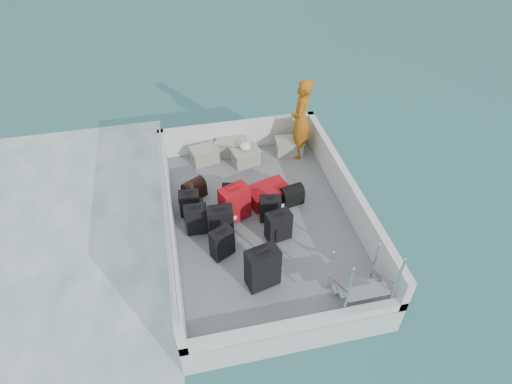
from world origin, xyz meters
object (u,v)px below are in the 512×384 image
(suitcase_1, at_px, (196,220))
(crate_1, at_px, (231,147))
(suitcase_7, at_px, (270,209))
(suitcase_4, at_px, (221,222))
(suitcase_0, at_px, (222,243))
(suitcase_8, at_px, (268,194))
(suitcase_3, at_px, (263,268))
(crate_0, at_px, (205,155))
(suitcase_5, at_px, (235,204))
(suitcase_2, at_px, (190,204))
(suitcase_6, at_px, (278,226))
(crate_3, at_px, (289,147))
(passenger, at_px, (301,119))
(crate_2, at_px, (246,157))

(suitcase_1, bearing_deg, crate_1, 68.88)
(suitcase_7, xyz_separation_m, crate_1, (-0.37, 2.25, -0.09))
(suitcase_4, bearing_deg, crate_1, 80.31)
(suitcase_1, bearing_deg, suitcase_0, -57.60)
(suitcase_8, bearing_deg, suitcase_3, 146.80)
(crate_0, bearing_deg, suitcase_5, -79.91)
(suitcase_5, bearing_deg, suitcase_8, 3.90)
(suitcase_2, xyz_separation_m, suitcase_5, (0.83, -0.28, 0.09))
(suitcase_5, xyz_separation_m, suitcase_6, (0.68, -0.70, -0.06))
(suitcase_2, height_order, crate_0, suitcase_2)
(suitcase_1, bearing_deg, crate_0, 82.26)
(suitcase_3, relative_size, suitcase_6, 1.30)
(suitcase_2, relative_size, crate_3, 0.95)
(suitcase_1, distance_m, suitcase_4, 0.47)
(suitcase_3, xyz_separation_m, passenger, (1.63, 3.37, 0.53))
(suitcase_3, bearing_deg, passenger, 50.75)
(suitcase_6, height_order, crate_3, suitcase_6)
(suitcase_3, bearing_deg, crate_3, 53.91)
(suitcase_5, relative_size, crate_1, 1.20)
(suitcase_4, height_order, suitcase_7, suitcase_4)
(suitcase_2, relative_size, suitcase_3, 0.69)
(suitcase_8, distance_m, crate_0, 1.90)
(crate_3, bearing_deg, crate_2, -172.39)
(suitcase_8, relative_size, crate_1, 1.32)
(suitcase_0, relative_size, suitcase_1, 1.00)
(crate_0, distance_m, passenger, 2.27)
(suitcase_2, relative_size, passenger, 0.30)
(suitcase_5, bearing_deg, suitcase_6, -66.97)
(suitcase_5, xyz_separation_m, crate_3, (1.60, 1.79, -0.20))
(passenger, bearing_deg, suitcase_7, -5.47)
(suitcase_5, bearing_deg, crate_2, 50.35)
(suitcase_1, xyz_separation_m, crate_1, (1.03, 2.27, -0.12))
(suitcase_4, xyz_separation_m, crate_1, (0.60, 2.46, -0.15))
(suitcase_6, bearing_deg, crate_0, 100.83)
(suitcase_7, xyz_separation_m, suitcase_8, (0.09, 0.54, -0.12))
(suitcase_2, relative_size, crate_2, 1.00)
(suitcase_3, height_order, suitcase_6, suitcase_3)
(suitcase_3, xyz_separation_m, suitcase_4, (-0.49, 1.24, -0.07))
(suitcase_1, relative_size, suitcase_3, 0.77)
(suitcase_3, bearing_deg, suitcase_1, 109.43)
(suitcase_3, xyz_separation_m, crate_2, (0.38, 3.29, -0.23))
(suitcase_4, xyz_separation_m, crate_2, (0.87, 2.05, -0.17))
(suitcase_4, distance_m, suitcase_6, 1.05)
(suitcase_1, relative_size, crate_2, 1.11)
(suitcase_8, distance_m, passenger, 1.90)
(suitcase_0, distance_m, crate_1, 3.01)
(suitcase_3, height_order, passenger, passenger)
(suitcase_1, relative_size, suitcase_7, 1.12)
(suitcase_1, bearing_deg, crate_3, 43.75)
(suitcase_1, bearing_deg, suitcase_6, -15.38)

